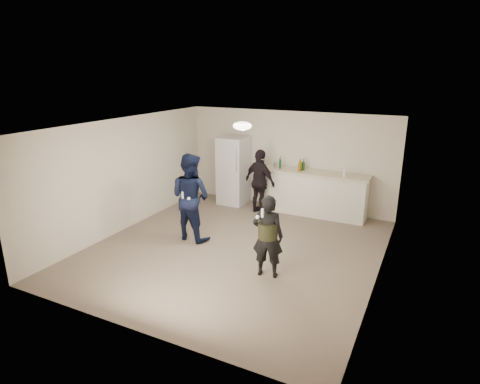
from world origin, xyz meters
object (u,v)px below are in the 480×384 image
at_px(man, 191,197).
at_px(woman, 268,236).
at_px(fridge, 233,171).
at_px(spectator, 260,182).
at_px(shaker, 275,165).
at_px(counter, 313,194).

height_order(man, woman, man).
xyz_separation_m(man, woman, (2.08, -0.80, -0.19)).
xyz_separation_m(fridge, spectator, (0.96, -0.42, -0.09)).
relative_size(shaker, woman, 0.11).
height_order(shaker, woman, woman).
height_order(fridge, woman, fridge).
xyz_separation_m(fridge, man, (0.29, -2.53, 0.03)).
xyz_separation_m(shaker, man, (-0.90, -2.52, -0.25)).
bearing_deg(spectator, fridge, -2.47).
relative_size(counter, woman, 1.75).
bearing_deg(man, fridge, -76.59).
distance_m(shaker, man, 2.69).
distance_m(man, woman, 2.24).
relative_size(fridge, woman, 1.21).
xyz_separation_m(fridge, woman, (2.38, -3.32, -0.16)).
bearing_deg(spectator, woman, 137.18).
xyz_separation_m(counter, woman, (0.20, -3.39, 0.22)).
bearing_deg(man, woman, 165.90).
height_order(shaker, man, man).
xyz_separation_m(shaker, woman, (1.18, -3.32, -0.43)).
bearing_deg(counter, man, -126.00).
bearing_deg(fridge, man, -83.40).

